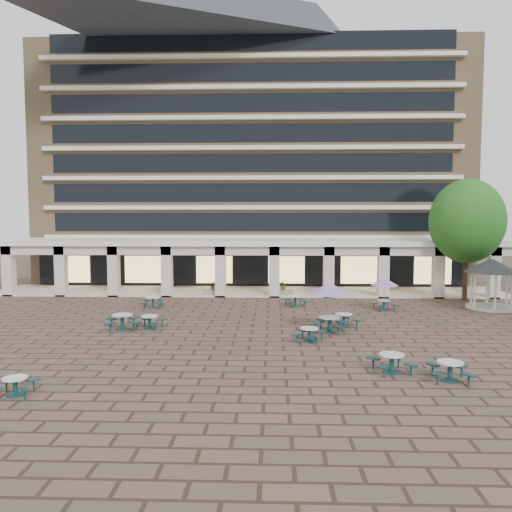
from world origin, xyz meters
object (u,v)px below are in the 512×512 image
at_px(picnic_table_3, 450,369).
at_px(gazebo, 492,271).
at_px(planter_right, 283,289).
at_px(picnic_table_1, 15,385).
at_px(planter_left, 213,290).
at_px(picnic_table_2, 392,361).

height_order(picnic_table_3, gazebo, gazebo).
bearing_deg(planter_right, picnic_table_1, -113.84).
xyz_separation_m(picnic_table_3, planter_left, (-11.52, 20.35, -0.00)).
bearing_deg(gazebo, planter_right, 160.90).
distance_m(picnic_table_1, picnic_table_3, 15.97).
height_order(picnic_table_2, picnic_table_3, picnic_table_2).
bearing_deg(picnic_table_1, picnic_table_3, -0.74).
bearing_deg(picnic_table_2, picnic_table_1, -178.88).
relative_size(gazebo, planter_right, 2.43).
bearing_deg(picnic_table_3, planter_left, 127.36).
distance_m(picnic_table_2, planter_left, 21.60).
height_order(picnic_table_2, planter_right, planter_right).
distance_m(picnic_table_3, planter_right, 21.19).
xyz_separation_m(gazebo, planter_left, (-19.71, 4.89, -2.11)).
bearing_deg(gazebo, picnic_table_3, -117.90).
bearing_deg(planter_right, planter_left, 180.00).
xyz_separation_m(picnic_table_3, planter_right, (-5.92, 20.35, 0.08)).
relative_size(picnic_table_1, planter_right, 1.06).
height_order(gazebo, planter_right, gazebo).
xyz_separation_m(picnic_table_1, picnic_table_2, (13.85, 3.05, 0.07)).
xyz_separation_m(planter_left, planter_right, (5.60, -0.00, 0.08)).
height_order(picnic_table_1, picnic_table_3, picnic_table_3).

